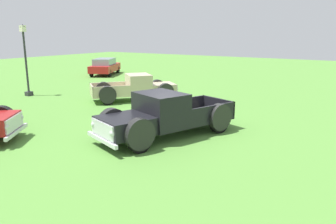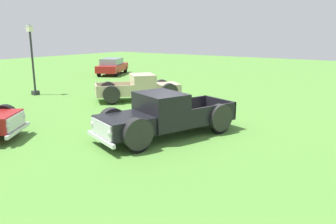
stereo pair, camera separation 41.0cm
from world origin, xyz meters
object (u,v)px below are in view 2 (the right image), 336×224
(pickup_truck_foreground, at_px, (159,117))
(sedan_distant_a, at_px, (112,66))
(pickup_truck_behind_right, at_px, (144,88))
(lamp_post_near, at_px, (32,59))

(pickup_truck_foreground, height_order, sedan_distant_a, pickup_truck_foreground)
(pickup_truck_behind_right, height_order, lamp_post_near, lamp_post_near)
(pickup_truck_foreground, relative_size, lamp_post_near, 1.35)
(pickup_truck_foreground, xyz_separation_m, sedan_distant_a, (12.73, 14.74, -0.01))
(sedan_distant_a, bearing_deg, pickup_truck_behind_right, -127.59)
(pickup_truck_behind_right, relative_size, lamp_post_near, 1.13)
(pickup_truck_foreground, distance_m, lamp_post_near, 11.75)
(pickup_truck_behind_right, xyz_separation_m, lamp_post_near, (-2.61, 6.48, 1.51))
(sedan_distant_a, bearing_deg, pickup_truck_foreground, -130.81)
(pickup_truck_behind_right, bearing_deg, pickup_truck_foreground, -136.45)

